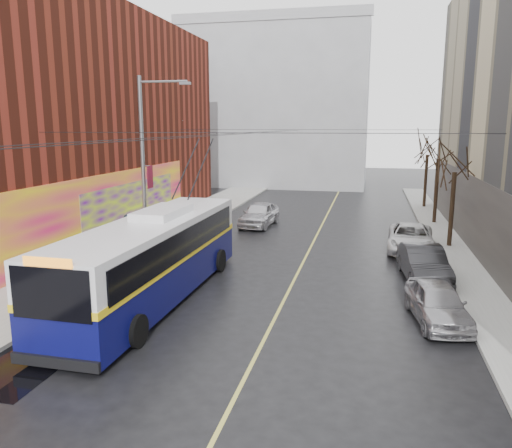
{
  "coord_description": "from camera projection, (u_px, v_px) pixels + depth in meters",
  "views": [
    {
      "loc": [
        4.55,
        -12.6,
        6.67
      ],
      "look_at": [
        -0.18,
        8.07,
        2.48
      ],
      "focal_mm": 35.0,
      "sensor_mm": 36.0,
      "label": 1
    }
  ],
  "objects": [
    {
      "name": "ground",
      "position": [
        200.0,
        362.0,
        14.34
      ],
      "size": [
        140.0,
        140.0,
        0.0
      ],
      "primitive_type": "plane",
      "color": "black",
      "rests_on": "ground"
    },
    {
      "name": "sidewalk_left",
      "position": [
        134.0,
        247.0,
        27.55
      ],
      "size": [
        4.0,
        60.0,
        0.15
      ],
      "primitive_type": "cube",
      "color": "gray",
      "rests_on": "ground"
    },
    {
      "name": "sidewalk_right",
      "position": [
        461.0,
        266.0,
        23.84
      ],
      "size": [
        2.0,
        60.0,
        0.15
      ],
      "primitive_type": "cube",
      "color": "gray",
      "rests_on": "ground"
    },
    {
      "name": "lane_line",
      "position": [
        310.0,
        249.0,
        27.4
      ],
      "size": [
        0.12,
        50.0,
        0.01
      ],
      "primitive_type": "cube",
      "color": "#BFB74C",
      "rests_on": "ground"
    },
    {
      "name": "building_left",
      "position": [
        21.0,
        120.0,
        29.87
      ],
      "size": [
        12.11,
        36.0,
        14.0
      ],
      "color": "#591E11",
      "rests_on": "ground"
    },
    {
      "name": "building_far",
      "position": [
        278.0,
        105.0,
        56.93
      ],
      "size": [
        20.5,
        12.1,
        18.0
      ],
      "color": "gray",
      "rests_on": "ground"
    },
    {
      "name": "streetlight_pole",
      "position": [
        146.0,
        164.0,
        24.31
      ],
      "size": [
        2.65,
        0.6,
        9.0
      ],
      "color": "slate",
      "rests_on": "ground"
    },
    {
      "name": "catenary_wires",
      "position": [
        242.0,
        133.0,
        27.81
      ],
      "size": [
        18.0,
        60.0,
        0.22
      ],
      "color": "black"
    },
    {
      "name": "tree_near",
      "position": [
        456.0,
        158.0,
        26.71
      ],
      "size": [
        3.2,
        3.2,
        6.4
      ],
      "color": "black",
      "rests_on": "ground"
    },
    {
      "name": "tree_mid",
      "position": [
        439.0,
        147.0,
        33.35
      ],
      "size": [
        3.2,
        3.2,
        6.68
      ],
      "color": "black",
      "rests_on": "ground"
    },
    {
      "name": "tree_far",
      "position": [
        428.0,
        145.0,
        40.07
      ],
      "size": [
        3.2,
        3.2,
        6.57
      ],
      "color": "black",
      "rests_on": "ground"
    },
    {
      "name": "puddle",
      "position": [
        9.0,
        370.0,
        13.81
      ],
      "size": [
        2.6,
        2.96,
        0.01
      ],
      "primitive_type": "cube",
      "color": "black",
      "rests_on": "ground"
    },
    {
      "name": "pigeons_flying",
      "position": [
        203.0,
        112.0,
        23.29
      ],
      "size": [
        3.14,
        3.76,
        2.32
      ],
      "color": "slate"
    },
    {
      "name": "trolleybus",
      "position": [
        153.0,
        257.0,
        19.25
      ],
      "size": [
        3.12,
        12.85,
        6.06
      ],
      "rotation": [
        0.0,
        0.0,
        -0.01
      ],
      "color": "#080943",
      "rests_on": "ground"
    },
    {
      "name": "parked_car_a",
      "position": [
        437.0,
        303.0,
        17.12
      ],
      "size": [
        2.23,
        4.26,
        1.38
      ],
      "primitive_type": "imported",
      "rotation": [
        0.0,
        0.0,
        0.15
      ],
      "color": "#A5A4A8",
      "rests_on": "ground"
    },
    {
      "name": "parked_car_b",
      "position": [
        424.0,
        264.0,
        21.73
      ],
      "size": [
        2.11,
        4.76,
        1.52
      ],
      "primitive_type": "imported",
      "rotation": [
        0.0,
        0.0,
        0.11
      ],
      "color": "#232326",
      "rests_on": "ground"
    },
    {
      "name": "parked_car_c",
      "position": [
        411.0,
        238.0,
        26.91
      ],
      "size": [
        2.64,
        5.25,
        1.43
      ],
      "primitive_type": "imported",
      "rotation": [
        0.0,
        0.0,
        -0.05
      ],
      "color": "silver",
      "rests_on": "ground"
    },
    {
      "name": "following_car",
      "position": [
        259.0,
        214.0,
        33.61
      ],
      "size": [
        2.24,
        4.86,
        1.61
      ],
      "primitive_type": "imported",
      "rotation": [
        0.0,
        0.0,
        -0.07
      ],
      "color": "#BAB9BF",
      "rests_on": "ground"
    },
    {
      "name": "pedestrian_a",
      "position": [
        86.0,
        247.0,
        24.03
      ],
      "size": [
        0.55,
        0.65,
        1.52
      ],
      "primitive_type": "imported",
      "rotation": [
        0.0,
        0.0,
        1.18
      ],
      "color": "black",
      "rests_on": "sidewalk_left"
    },
    {
      "name": "pedestrian_b",
      "position": [
        127.0,
        230.0,
        27.8
      ],
      "size": [
        0.92,
        0.96,
        1.56
      ],
      "primitive_type": "imported",
      "rotation": [
        0.0,
        0.0,
        0.97
      ],
      "color": "black",
      "rests_on": "sidewalk_left"
    },
    {
      "name": "pedestrian_c",
      "position": [
        129.0,
        231.0,
        27.01
      ],
      "size": [
        1.36,
        1.12,
        1.83
      ],
      "primitive_type": "imported",
      "rotation": [
        0.0,
        0.0,
        2.7
      ],
      "color": "black",
      "rests_on": "sidewalk_left"
    }
  ]
}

